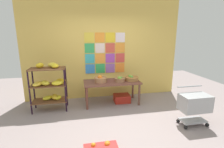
{
  "coord_description": "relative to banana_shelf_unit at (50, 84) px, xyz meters",
  "views": [
    {
      "loc": [
        -0.72,
        -3.16,
        1.9
      ],
      "look_at": [
        0.06,
        0.79,
        0.95
      ],
      "focal_mm": 26.81,
      "sensor_mm": 36.0,
      "label": 1
    }
  ],
  "objects": [
    {
      "name": "ground",
      "position": [
        1.47,
        -1.08,
        -0.7
      ],
      "size": [
        9.52,
        9.52,
        0.0
      ],
      "primitive_type": "plane",
      "color": "gray"
    },
    {
      "name": "back_wall_with_art",
      "position": [
        1.47,
        0.71,
        0.79
      ],
      "size": [
        4.64,
        0.07,
        2.98
      ],
      "color": "#DFB853",
      "rests_on": "ground"
    },
    {
      "name": "banana_shelf_unit",
      "position": [
        0.0,
        0.0,
        0.0
      ],
      "size": [
        0.85,
        0.46,
        1.22
      ],
      "color": "black",
      "rests_on": "ground"
    },
    {
      "name": "display_table",
      "position": [
        1.6,
        0.11,
        -0.13
      ],
      "size": [
        1.53,
        0.68,
        0.64
      ],
      "color": "brown",
      "rests_on": "ground"
    },
    {
      "name": "fruit_basket_back_right",
      "position": [
        1.29,
        0.1,
        0.03
      ],
      "size": [
        0.35,
        0.35,
        0.2
      ],
      "color": "#B27C52",
      "rests_on": "display_table"
    },
    {
      "name": "fruit_basket_left",
      "position": [
        1.81,
        0.03,
        0.01
      ],
      "size": [
        0.29,
        0.29,
        0.15
      ],
      "color": "#9F6E49",
      "rests_on": "display_table"
    },
    {
      "name": "fruit_basket_centre",
      "position": [
        2.17,
        0.09,
        0.0
      ],
      "size": [
        0.39,
        0.39,
        0.15
      ],
      "color": "#A6733D",
      "rests_on": "display_table"
    },
    {
      "name": "produce_crate_under_table",
      "position": [
        1.9,
        0.14,
        -0.59
      ],
      "size": [
        0.45,
        0.35,
        0.21
      ],
      "primitive_type": "cube",
      "color": "#A92418",
      "rests_on": "ground"
    },
    {
      "name": "shopping_cart",
      "position": [
        3.09,
        -1.37,
        -0.23
      ],
      "size": [
        0.61,
        0.41,
        0.81
      ],
      "rotation": [
        0.0,
        0.0,
        0.19
      ],
      "color": "black",
      "rests_on": "ground"
    }
  ]
}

